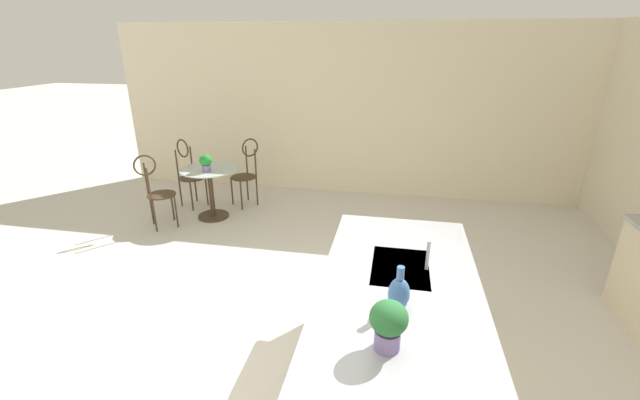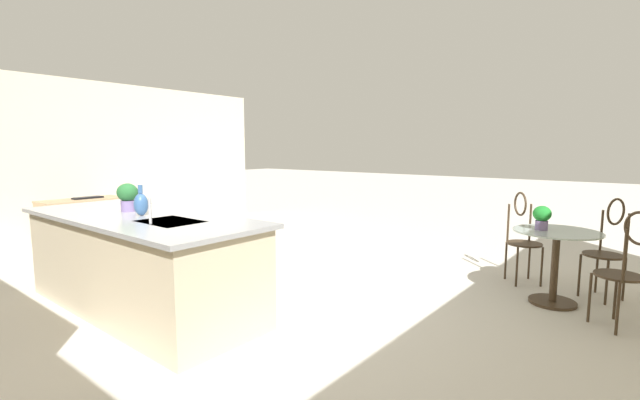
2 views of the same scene
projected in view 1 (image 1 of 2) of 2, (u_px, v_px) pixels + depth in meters
The scene contains 11 objects.
ground_plane at pixel (280, 376), 3.15m from camera, with size 40.00×40.00×0.00m, color beige.
wall_left_window at pixel (351, 112), 6.56m from camera, with size 0.12×7.80×2.70m, color beige.
kitchen_island at pixel (394, 374), 2.56m from camera, with size 2.80×1.06×0.92m.
bistro_table at pixel (211, 188), 5.84m from camera, with size 0.80×0.80×0.74m.
chair_near_window at pixel (246, 169), 6.27m from camera, with size 0.53×0.53×1.04m.
chair_by_island at pixel (189, 170), 6.23m from camera, with size 0.51×0.52×1.04m.
chair_toward_desk at pixel (156, 188), 5.48m from camera, with size 0.54×0.54×1.04m.
sink_faucet at pixel (428, 255), 2.83m from camera, with size 0.02×0.02×0.22m, color #B2B5BA.
potted_plant_on_table at pixel (206, 162), 5.55m from camera, with size 0.17×0.17×0.24m.
potted_plant_counter_near at pixel (388, 323), 2.07m from camera, with size 0.20×0.20×0.28m.
vase_on_counter at pixel (399, 293), 2.40m from camera, with size 0.13×0.13×0.29m.
Camera 1 is at (2.34, 0.76, 2.42)m, focal length 22.89 mm.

